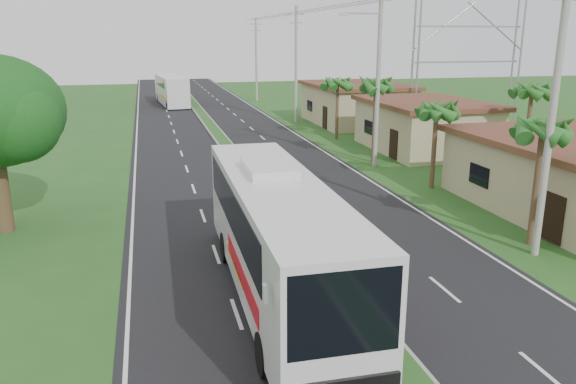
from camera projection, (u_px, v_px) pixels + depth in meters
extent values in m
plane|color=#24521E|center=(345.00, 301.00, 17.88)|extent=(180.00, 180.00, 0.00)
cube|color=black|center=(241.00, 166.00, 36.56)|extent=(14.00, 160.00, 0.02)
cube|color=gray|center=(241.00, 165.00, 36.54)|extent=(1.20, 160.00, 0.17)
cube|color=#24521E|center=(241.00, 163.00, 36.52)|extent=(0.95, 160.00, 0.02)
cube|color=silver|center=(135.00, 172.00, 34.99)|extent=(0.12, 160.00, 0.01)
cube|color=silver|center=(338.00, 161.00, 38.15)|extent=(0.12, 160.00, 0.01)
cube|color=tan|center=(424.00, 128.00, 41.29)|extent=(7.00, 10.00, 3.35)
cube|color=#55241E|center=(426.00, 103.00, 40.80)|extent=(7.60, 10.60, 0.32)
cube|color=tan|center=(356.00, 105.00, 54.35)|extent=(8.00, 11.00, 3.50)
cube|color=#55241E|center=(357.00, 85.00, 53.84)|extent=(8.60, 11.60, 0.32)
cylinder|color=#473321|center=(536.00, 185.00, 22.14)|extent=(0.26, 0.26, 5.00)
cylinder|color=#473321|center=(434.00, 147.00, 30.69)|extent=(0.26, 0.26, 4.60)
cylinder|color=#473321|center=(374.00, 122.00, 36.99)|extent=(0.26, 0.26, 5.40)
cylinder|color=#473321|center=(337.00, 110.00, 45.59)|extent=(0.26, 0.26, 4.80)
cylinder|color=#473321|center=(528.00, 128.00, 35.33)|extent=(0.26, 0.26, 5.20)
cylinder|color=#473321|center=(0.00, 186.00, 23.86)|extent=(0.70, 0.70, 4.00)
sphere|color=#164412|center=(17.00, 121.00, 22.43)|extent=(3.40, 3.40, 3.40)
cylinder|color=gray|center=(552.00, 113.00, 20.28)|extent=(0.28, 0.28, 11.00)
cylinder|color=gray|center=(378.00, 72.00, 35.10)|extent=(0.28, 0.28, 12.00)
cube|color=gray|center=(362.00, 13.00, 33.88)|extent=(2.40, 0.10, 0.10)
cylinder|color=gray|center=(296.00, 65.00, 53.92)|extent=(0.28, 0.28, 11.00)
cube|color=gray|center=(296.00, 14.00, 52.66)|extent=(1.60, 0.12, 0.12)
cube|color=gray|center=(296.00, 23.00, 52.88)|extent=(1.20, 0.10, 0.10)
cylinder|color=gray|center=(256.00, 60.00, 72.67)|extent=(0.28, 0.28, 10.50)
cube|color=gray|center=(256.00, 24.00, 71.48)|extent=(1.60, 0.12, 0.12)
cube|color=gray|center=(256.00, 31.00, 71.70)|extent=(1.20, 0.10, 0.10)
cylinder|color=gray|center=(418.00, 63.00, 47.85)|extent=(0.18, 0.18, 12.00)
cylinder|color=gray|center=(520.00, 62.00, 50.20)|extent=(0.18, 0.18, 12.00)
cylinder|color=gray|center=(413.00, 62.00, 48.78)|extent=(0.18, 0.18, 12.00)
cylinder|color=gray|center=(513.00, 61.00, 51.14)|extent=(0.18, 0.18, 12.00)
cube|color=gray|center=(467.00, 62.00, 49.49)|extent=(10.00, 0.14, 0.14)
cube|color=gray|center=(470.00, 26.00, 48.69)|extent=(10.00, 0.14, 0.14)
cube|color=silver|center=(277.00, 234.00, 17.56)|extent=(2.87, 12.95, 3.39)
cube|color=black|center=(273.00, 206.00, 17.97)|extent=(2.89, 10.37, 1.36)
cube|color=black|center=(344.00, 313.00, 11.42)|extent=(2.42, 0.17, 1.90)
cube|color=red|center=(287.00, 270.00, 16.53)|extent=(2.82, 5.63, 0.59)
cube|color=yellow|center=(275.00, 259.00, 18.12)|extent=(2.79, 3.27, 0.27)
cube|color=silver|center=(269.00, 168.00, 18.28)|extent=(1.54, 2.60, 0.30)
cylinder|color=black|center=(265.00, 354.00, 13.89)|extent=(0.36, 1.12, 1.12)
cylinder|color=black|center=(358.00, 342.00, 14.43)|extent=(0.36, 1.12, 1.12)
cylinder|color=black|center=(226.00, 247.00, 20.96)|extent=(0.36, 1.12, 1.12)
cylinder|color=black|center=(289.00, 242.00, 21.50)|extent=(0.36, 1.12, 1.12)
cube|color=silver|center=(171.00, 90.00, 69.02)|extent=(3.64, 12.21, 3.35)
cube|color=black|center=(170.00, 81.00, 69.23)|extent=(3.42, 9.09, 1.14)
cube|color=orange|center=(173.00, 96.00, 68.24)|extent=(3.15, 5.96, 0.37)
cylinder|color=black|center=(168.00, 106.00, 64.49)|extent=(0.40, 1.03, 1.00)
cylinder|color=black|center=(188.00, 105.00, 65.21)|extent=(0.40, 1.03, 1.00)
cylinder|color=black|center=(158.00, 97.00, 73.06)|extent=(0.40, 1.03, 1.00)
cylinder|color=black|center=(176.00, 97.00, 73.79)|extent=(0.40, 1.03, 1.00)
imported|color=black|center=(260.00, 250.00, 20.78)|extent=(1.80, 1.14, 1.05)
imported|color=maroon|center=(260.00, 229.00, 20.56)|extent=(0.68, 0.57, 1.58)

